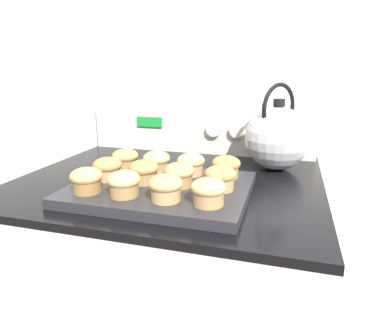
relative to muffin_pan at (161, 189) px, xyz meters
The scene contains 16 objects.
wall_back 0.55m from the muffin_pan, 92.36° to the left, with size 8.00×0.05×2.40m.
control_panel 0.42m from the muffin_pan, 92.23° to the left, with size 0.75×0.07×0.17m.
muffin_pan is the anchor object (origin of this frame).
muffin_r0_c0 0.17m from the muffin_pan, 145.74° to the right, with size 0.07×0.07×0.05m.
muffin_r0_c1 0.11m from the muffin_pan, 117.68° to the right, with size 0.07×0.07×0.05m.
muffin_r0_c2 0.11m from the muffin_pan, 63.24° to the right, with size 0.07×0.07×0.05m.
muffin_r0_c3 0.16m from the muffin_pan, 33.38° to the right, with size 0.07×0.07×0.05m.
muffin_r1_c0 0.14m from the muffin_pan, behind, with size 0.07×0.07×0.05m.
muffin_r1_c1 0.06m from the muffin_pan, behind, with size 0.07×0.07×0.05m.
muffin_r1_c2 0.06m from the muffin_pan, ahead, with size 0.07×0.07×0.05m.
muffin_r1_c3 0.14m from the muffin_pan, ahead, with size 0.07×0.07×0.05m.
muffin_r2_c0 0.16m from the muffin_pan, 146.85° to the left, with size 0.07×0.07×0.05m.
muffin_r2_c1 0.11m from the muffin_pan, 117.38° to the left, with size 0.07×0.07×0.05m.
muffin_r2_c2 0.11m from the muffin_pan, 63.99° to the left, with size 0.07×0.07×0.05m.
muffin_r2_c3 0.17m from the muffin_pan, 34.59° to the left, with size 0.07×0.07×0.05m.
tea_kettle 0.37m from the muffin_pan, 48.61° to the left, with size 0.18×0.20×0.24m.
Camera 1 is at (0.29, -0.46, 1.17)m, focal length 32.00 mm.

